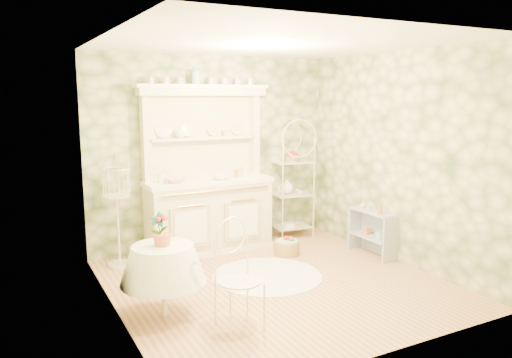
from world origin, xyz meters
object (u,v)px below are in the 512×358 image
side_shelf (372,235)px  round_table (163,277)px  kitchen_dresser (208,170)px  birdcage_stand (117,206)px  cafe_chair (239,277)px  bakers_rack (292,177)px  floor_basket (287,246)px

side_shelf → round_table: (-3.08, -0.52, 0.12)m
kitchen_dresser → birdcage_stand: 1.31m
round_table → cafe_chair: bearing=-46.8°
kitchen_dresser → birdcage_stand: size_ratio=1.48×
kitchen_dresser → bakers_rack: (1.40, 0.10, -0.22)m
birdcage_stand → bakers_rack: bearing=3.6°
kitchen_dresser → side_shelf: 2.40m
kitchen_dresser → round_table: size_ratio=2.86×
round_table → floor_basket: size_ratio=2.08×
side_shelf → birdcage_stand: (-3.14, 1.15, 0.49)m
bakers_rack → floor_basket: 1.23m
kitchen_dresser → bakers_rack: size_ratio=1.24×
side_shelf → floor_basket: (-1.02, 0.55, -0.16)m
kitchen_dresser → round_table: kitchen_dresser is taller
side_shelf → bakers_rack: bearing=106.5°
kitchen_dresser → bakers_rack: bearing=3.9°
bakers_rack → floor_basket: bearing=-119.1°
kitchen_dresser → floor_basket: (0.86, -0.67, -1.02)m
cafe_chair → kitchen_dresser: bearing=61.4°
bakers_rack → side_shelf: size_ratio=2.81×
bakers_rack → round_table: bearing=-138.6°
bakers_rack → side_shelf: (0.48, -1.31, -0.64)m
birdcage_stand → round_table: bearing=-87.9°
floor_basket → kitchen_dresser: bearing=142.1°
cafe_chair → round_table: bearing=120.4°
bakers_rack → floor_basket: bakers_rack is taller
side_shelf → cafe_chair: 2.77m
kitchen_dresser → floor_basket: kitchen_dresser is taller
side_shelf → round_table: bearing=-173.9°
birdcage_stand → kitchen_dresser: bearing=3.1°
kitchen_dresser → cafe_chair: 2.49m
round_table → floor_basket: round_table is taller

